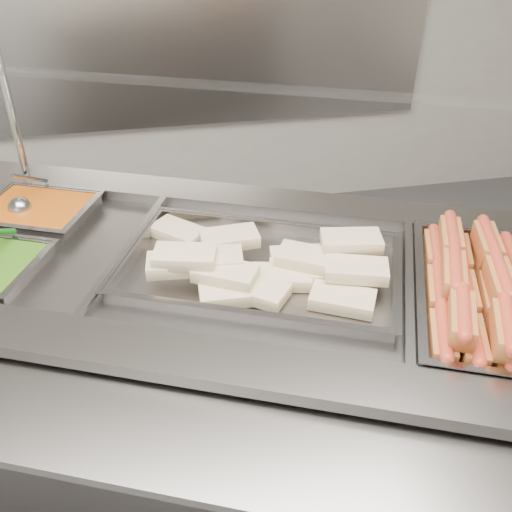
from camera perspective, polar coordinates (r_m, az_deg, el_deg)
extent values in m
cube|color=#9F9994|center=(3.41, -8.71, 22.30)|extent=(3.00, 0.04, 1.20)
cube|color=gray|center=(1.92, -1.64, -13.01)|extent=(2.13, 1.52, 0.95)
cube|color=gray|center=(1.31, -5.93, -10.31)|extent=(1.94, 0.93, 0.03)
cube|color=gray|center=(1.91, 0.80, 5.53)|extent=(1.94, 0.93, 0.03)
cube|color=black|center=(1.67, -1.84, -4.44)|extent=(1.87, 1.26, 0.02)
cube|color=gray|center=(1.56, 15.08, -2.62)|extent=(0.26, 0.58, 0.01)
cube|color=gray|center=(1.68, -12.80, 0.76)|extent=(0.26, 0.58, 0.01)
cube|color=gray|center=(1.23, -8.40, -17.30)|extent=(1.91, 1.02, 0.02)
cylinder|color=silver|center=(2.10, -23.30, 13.22)|extent=(0.03, 0.03, 0.48)
cube|color=silver|center=(1.60, -0.24, 16.52)|extent=(1.78, 1.00, 0.09)
cube|color=#B5410A|center=(1.99, -20.87, 3.51)|extent=(0.37, 0.34, 0.10)
cube|color=#A55122|center=(1.43, 18.09, -8.00)|extent=(0.11, 0.17, 0.06)
cylinder|color=red|center=(1.41, 18.27, -7.26)|extent=(0.10, 0.18, 0.03)
cube|color=#A55122|center=(1.58, 17.74, -3.39)|extent=(0.12, 0.17, 0.06)
cylinder|color=red|center=(1.56, 17.89, -2.71)|extent=(0.10, 0.18, 0.03)
cube|color=#A55122|center=(1.73, 17.44, 0.35)|extent=(0.11, 0.17, 0.06)
cylinder|color=red|center=(1.72, 17.58, 1.02)|extent=(0.10, 0.18, 0.03)
cube|color=#A55122|center=(1.44, 20.79, -8.17)|extent=(0.11, 0.17, 0.06)
cylinder|color=red|center=(1.43, 20.96, -7.52)|extent=(0.10, 0.18, 0.03)
cube|color=#A55122|center=(1.59, 20.14, -3.67)|extent=(0.11, 0.17, 0.06)
cylinder|color=red|center=(1.57, 20.31, -2.98)|extent=(0.10, 0.18, 0.03)
cube|color=#A55122|center=(1.74, 19.63, 0.08)|extent=(0.12, 0.17, 0.06)
cylinder|color=red|center=(1.73, 19.78, 0.75)|extent=(0.10, 0.18, 0.03)
cube|color=#A55122|center=(1.46, 23.45, -8.43)|extent=(0.11, 0.17, 0.06)
cylinder|color=red|center=(1.44, 23.65, -7.76)|extent=(0.10, 0.18, 0.03)
cube|color=#A55122|center=(1.60, 22.56, -3.88)|extent=(0.11, 0.17, 0.06)
cylinder|color=red|center=(1.59, 22.74, -3.25)|extent=(0.10, 0.18, 0.03)
cube|color=#A55122|center=(1.76, 21.82, -0.20)|extent=(0.12, 0.17, 0.06)
cylinder|color=red|center=(1.74, 21.99, 0.48)|extent=(0.10, 0.18, 0.03)
cube|color=#A55122|center=(1.77, 23.99, -0.40)|extent=(0.11, 0.17, 0.06)
cylinder|color=red|center=(1.76, 24.16, 0.22)|extent=(0.10, 0.18, 0.03)
cube|color=#A55122|center=(1.41, 19.87, -6.01)|extent=(0.12, 0.17, 0.06)
cylinder|color=red|center=(1.40, 20.06, -5.25)|extent=(0.11, 0.18, 0.03)
cube|color=#A55122|center=(1.55, 19.15, -1.80)|extent=(0.12, 0.17, 0.06)
cylinder|color=red|center=(1.54, 19.32, -1.07)|extent=(0.11, 0.18, 0.03)
cube|color=#A55122|center=(1.70, 18.89, 1.65)|extent=(0.12, 0.17, 0.06)
cylinder|color=red|center=(1.69, 19.04, 2.34)|extent=(0.10, 0.18, 0.03)
cube|color=#A55122|center=(1.42, 23.70, -6.88)|extent=(0.12, 0.17, 0.06)
cylinder|color=red|center=(1.40, 23.92, -6.13)|extent=(0.11, 0.18, 0.03)
cube|color=#A55122|center=(1.57, 23.23, -2.46)|extent=(0.11, 0.17, 0.06)
cylinder|color=red|center=(1.55, 23.43, -1.75)|extent=(0.09, 0.18, 0.03)
cube|color=#A55122|center=(1.71, 22.12, 1.14)|extent=(0.11, 0.17, 0.06)
cylinder|color=red|center=(1.70, 22.29, 1.81)|extent=(0.09, 0.18, 0.03)
cube|color=beige|center=(1.62, 4.41, -0.24)|extent=(0.17, 0.11, 0.03)
cube|color=beige|center=(1.49, 0.02, -3.44)|extent=(0.19, 0.17, 0.03)
cube|color=beige|center=(1.75, -7.76, 2.36)|extent=(0.18, 0.18, 0.03)
cube|color=beige|center=(1.61, 7.91, -0.60)|extent=(0.18, 0.12, 0.03)
cube|color=beige|center=(1.56, 4.36, -1.63)|extent=(0.18, 0.13, 0.03)
cube|color=beige|center=(1.48, -2.53, -3.70)|extent=(0.17, 0.10, 0.03)
cube|color=beige|center=(1.54, 2.52, -2.12)|extent=(0.18, 0.13, 0.03)
cube|color=beige|center=(1.48, 8.65, -4.33)|extent=(0.19, 0.16, 0.03)
cube|color=beige|center=(1.50, -3.08, -1.74)|extent=(0.19, 0.16, 0.03)
cube|color=beige|center=(1.54, -4.40, -0.36)|extent=(0.17, 0.11, 0.03)
cube|color=beige|center=(1.63, -2.67, 1.78)|extent=(0.17, 0.10, 0.03)
cube|color=beige|center=(1.52, 10.04, -1.36)|extent=(0.18, 0.14, 0.03)
cube|color=beige|center=(1.56, 5.16, -0.21)|extent=(0.19, 0.16, 0.03)
cube|color=beige|center=(1.54, -7.84, -0.80)|extent=(0.17, 0.11, 0.03)
cube|color=beige|center=(1.59, 9.51, 1.49)|extent=(0.18, 0.12, 0.03)
cube|color=beige|center=(1.52, -7.14, -0.06)|extent=(0.18, 0.13, 0.03)
sphere|color=#B0B0B5|center=(1.98, -22.51, 4.40)|extent=(0.08, 0.08, 0.08)
cylinder|color=#B0B0B5|center=(2.01, -21.66, 7.25)|extent=(0.08, 0.17, 0.11)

